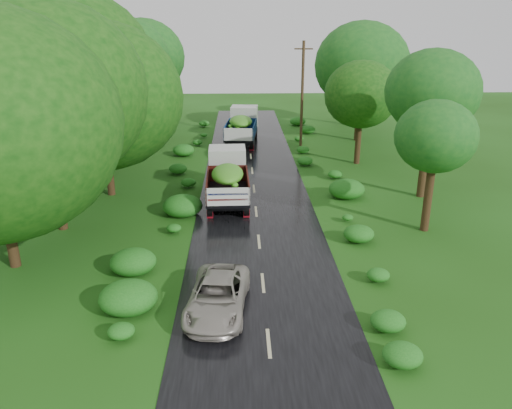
{
  "coord_description": "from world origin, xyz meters",
  "views": [
    {
      "loc": [
        -0.88,
        -13.7,
        9.92
      ],
      "look_at": [
        -0.12,
        8.56,
        1.7
      ],
      "focal_mm": 35.0,
      "sensor_mm": 36.0,
      "label": 1
    }
  ],
  "objects_px": {
    "truck_near": "(228,175)",
    "car": "(218,296)",
    "truck_far": "(242,124)",
    "utility_pole": "(302,93)"
  },
  "relations": [
    {
      "from": "car",
      "to": "truck_near",
      "type": "bearing_deg",
      "value": 95.3
    },
    {
      "from": "truck_far",
      "to": "car",
      "type": "height_order",
      "value": "truck_far"
    },
    {
      "from": "car",
      "to": "utility_pole",
      "type": "bearing_deg",
      "value": 82.66
    },
    {
      "from": "truck_near",
      "to": "car",
      "type": "xyz_separation_m",
      "value": [
        -0.14,
        -11.98,
        -0.89
      ]
    },
    {
      "from": "utility_pole",
      "to": "truck_far",
      "type": "bearing_deg",
      "value": 168.16
    },
    {
      "from": "truck_far",
      "to": "car",
      "type": "relative_size",
      "value": 1.56
    },
    {
      "from": "truck_far",
      "to": "car",
      "type": "distance_m",
      "value": 26.82
    },
    {
      "from": "truck_far",
      "to": "truck_near",
      "type": "bearing_deg",
      "value": -88.13
    },
    {
      "from": "truck_far",
      "to": "utility_pole",
      "type": "height_order",
      "value": "utility_pole"
    },
    {
      "from": "truck_near",
      "to": "car",
      "type": "height_order",
      "value": "truck_near"
    }
  ]
}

